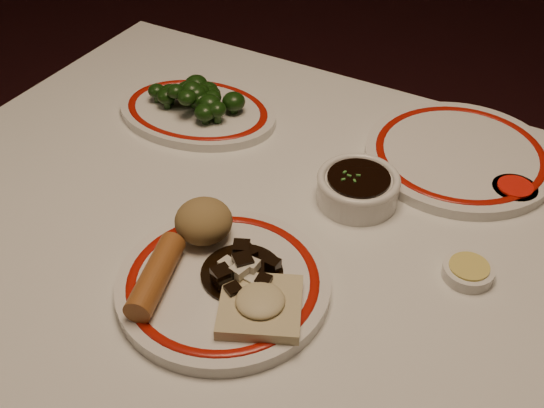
{
  "coord_description": "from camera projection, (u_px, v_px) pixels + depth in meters",
  "views": [
    {
      "loc": [
        0.29,
        -0.57,
        1.37
      ],
      "look_at": [
        -0.04,
        0.02,
        0.8
      ],
      "focal_mm": 45.0,
      "sensor_mm": 36.0,
      "label": 1
    }
  ],
  "objects": [
    {
      "name": "dining_table",
      "position": [
        292.0,
        299.0,
        0.94
      ],
      "size": [
        1.2,
        0.9,
        0.75
      ],
      "color": "white",
      "rests_on": "ground"
    },
    {
      "name": "main_plate",
      "position": [
        223.0,
        284.0,
        0.83
      ],
      "size": [
        0.3,
        0.3,
        0.02
      ],
      "color": "silver",
      "rests_on": "dining_table"
    },
    {
      "name": "rice_mound",
      "position": [
        204.0,
        221.0,
        0.86
      ],
      "size": [
        0.07,
        0.07,
        0.05
      ],
      "primitive_type": "ellipsoid",
      "color": "#977947",
      "rests_on": "main_plate"
    },
    {
      "name": "spring_roll",
      "position": [
        156.0,
        276.0,
        0.8
      ],
      "size": [
        0.07,
        0.13,
        0.03
      ],
      "primitive_type": "cylinder",
      "rotation": [
        1.57,
        0.0,
        0.28
      ],
      "color": "#9F5B27",
      "rests_on": "main_plate"
    },
    {
      "name": "fried_wonton",
      "position": [
        260.0,
        305.0,
        0.78
      ],
      "size": [
        0.12,
        0.12,
        0.03
      ],
      "color": "#C7B98D",
      "rests_on": "main_plate"
    },
    {
      "name": "stirfry_heap",
      "position": [
        242.0,
        269.0,
        0.82
      ],
      "size": [
        0.1,
        0.1,
        0.03
      ],
      "color": "black",
      "rests_on": "main_plate"
    },
    {
      "name": "broccoli_plate",
      "position": [
        197.0,
        112.0,
        1.13
      ],
      "size": [
        0.29,
        0.26,
        0.02
      ],
      "color": "silver",
      "rests_on": "dining_table"
    },
    {
      "name": "broccoli_pile",
      "position": [
        198.0,
        96.0,
        1.11
      ],
      "size": [
        0.16,
        0.1,
        0.05
      ],
      "color": "#23471C",
      "rests_on": "broccoli_plate"
    },
    {
      "name": "soy_bowl",
      "position": [
        358.0,
        189.0,
        0.95
      ],
      "size": [
        0.11,
        0.11,
        0.04
      ],
      "color": "silver",
      "rests_on": "dining_table"
    },
    {
      "name": "sweet_sour_dish",
      "position": [
        514.0,
        191.0,
        0.97
      ],
      "size": [
        0.06,
        0.06,
        0.02
      ],
      "color": "silver",
      "rests_on": "dining_table"
    },
    {
      "name": "mustard_dish",
      "position": [
        468.0,
        271.0,
        0.85
      ],
      "size": [
        0.06,
        0.06,
        0.02
      ],
      "color": "silver",
      "rests_on": "dining_table"
    },
    {
      "name": "far_plate",
      "position": [
        460.0,
        155.0,
        1.03
      ],
      "size": [
        0.38,
        0.38,
        0.02
      ],
      "color": "silver",
      "rests_on": "dining_table"
    }
  ]
}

